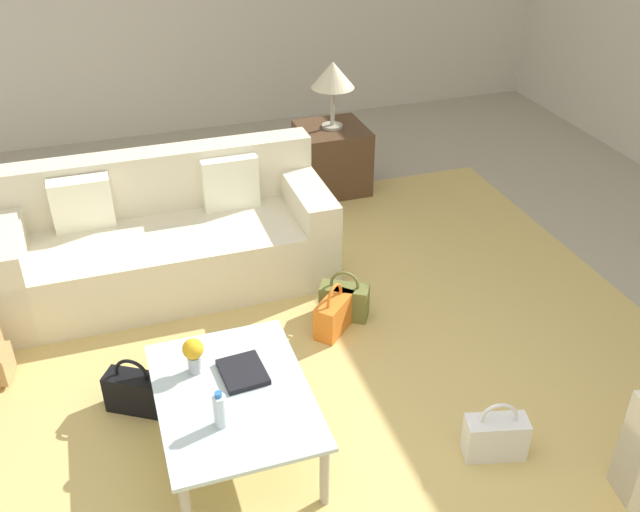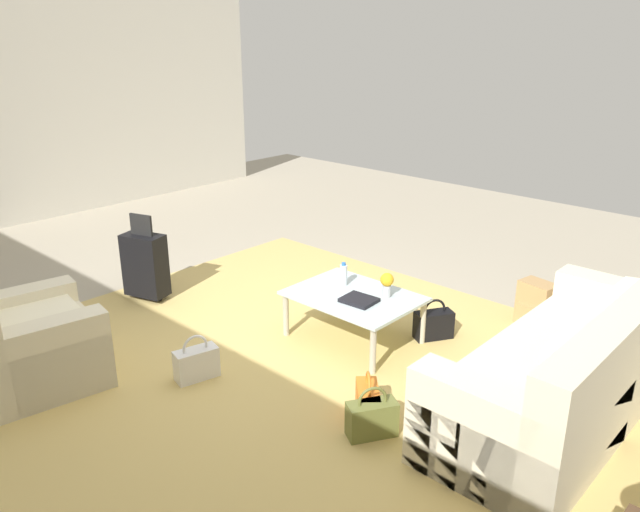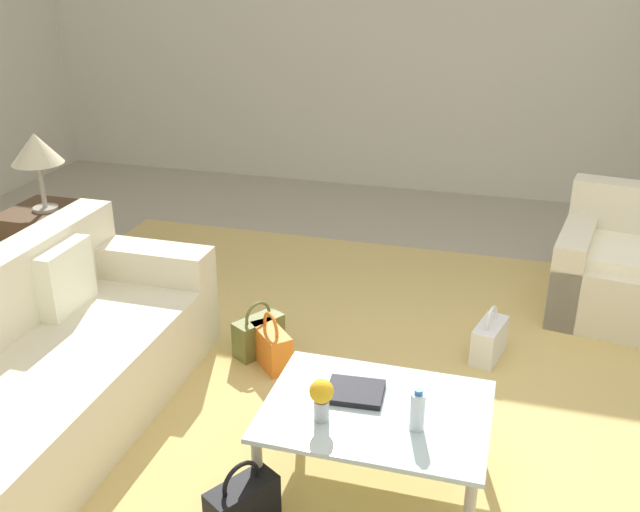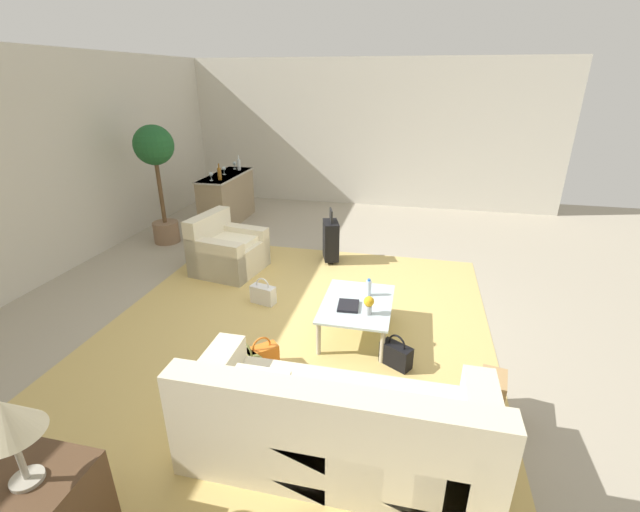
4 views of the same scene
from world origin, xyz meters
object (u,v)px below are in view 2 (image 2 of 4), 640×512
handbag_black (434,324)px  handbag_olive (372,418)px  coffee_table_book (359,300)px  flower_vase (387,283)px  coffee_table (354,300)px  water_bottle (343,275)px  backpack_tan (535,305)px  suitcase_black (145,264)px  couch (574,378)px  armchair (22,348)px  handbag_orange (368,403)px  handbag_white (196,363)px

handbag_black → handbag_olive: size_ratio=1.00×
coffee_table_book → flower_vase: flower_vase is taller
coffee_table_book → coffee_table: bearing=-37.9°
water_bottle → handbag_black: water_bottle is taller
coffee_table → backpack_tan: (-1.00, -1.29, -0.17)m
coffee_table → suitcase_black: bearing=19.3°
coffee_table → handbag_black: coffee_table is taller
water_bottle → flower_vase: flower_vase is taller
flower_vase → couch: bearing=178.2°
armchair → flower_vase: 2.79m
coffee_table_book → couch: bearing=-178.1°
couch → coffee_table: size_ratio=2.20×
couch → armchair: couch is taller
couch → water_bottle: size_ratio=11.13×
water_bottle → handbag_olive: 1.59m
handbag_orange → coffee_table_book: bearing=-47.1°
armchair → backpack_tan: bearing=-123.7°
handbag_olive → suitcase_black: bearing=-4.7°
handbag_orange → handbag_olive: same height
handbag_olive → water_bottle: bearing=-42.4°
armchair → backpack_tan: armchair is taller
handbag_black → backpack_tan: size_ratio=0.89×
couch → handbag_olive: bearing=50.7°
handbag_olive → couch: bearing=-129.3°
coffee_table_book → backpack_tan: size_ratio=0.66×
handbag_white → backpack_tan: (-1.45, -2.56, 0.06)m
handbag_olive → handbag_white: bearing=13.4°
suitcase_black → backpack_tan: suitcase_black is taller
suitcase_black → backpack_tan: size_ratio=2.12×
handbag_black → armchair: bearing=55.8°
couch → backpack_tan: (0.80, -1.19, -0.11)m
couch → water_bottle: bearing=-0.0°
couch → handbag_black: bearing=-15.9°
coffee_table → flower_vase: (-0.22, -0.15, 0.17)m
armchair → handbag_black: (-1.80, -2.64, -0.17)m
coffee_table → backpack_tan: bearing=-127.7°
couch → coffee_table: couch is taller
suitcase_black → handbag_black: suitcase_black is taller
water_bottle → backpack_tan: water_bottle is taller
coffee_table_book → suitcase_black: (2.12, 0.62, -0.06)m
coffee_table → handbag_black: bearing=-135.7°
armchair → handbag_white: bearing=-133.9°
coffee_table_book → handbag_white: 1.36m
water_bottle → handbag_white: 1.45m
handbag_orange → handbag_white: (1.27, 0.45, 0.00)m
suitcase_black → coffee_table_book: bearing=-163.7°
armchair → handbag_olive: armchair is taller
handbag_orange → handbag_olive: (-0.12, 0.11, 0.00)m
flower_vase → handbag_black: flower_vase is taller
water_bottle → handbag_olive: (-1.14, 1.04, -0.37)m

